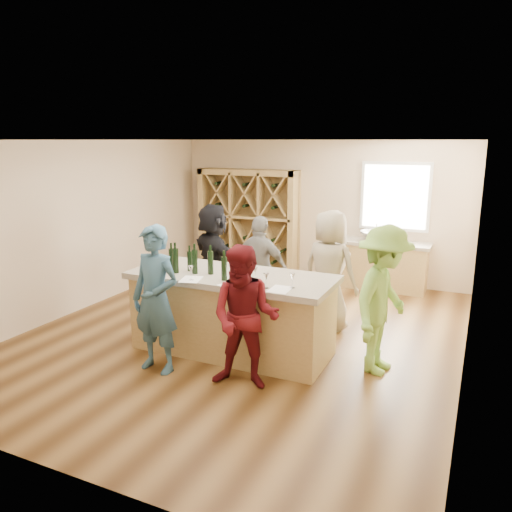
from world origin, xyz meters
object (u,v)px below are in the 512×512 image
at_px(wine_bottle_b, 175,261).
at_px(wine_bottle_e, 211,263).
at_px(wine_bottle_d, 195,262).
at_px(person_near_left, 156,299).
at_px(person_near_right, 245,318).
at_px(person_far_left, 214,256).
at_px(person_far_right, 329,270).
at_px(wine_bottle_c, 190,261).
at_px(person_far_mid, 260,268).
at_px(sink, 374,236).
at_px(tasting_counter_base, 232,316).
at_px(person_server, 383,300).
at_px(wine_bottle_a, 172,259).
at_px(wine_rack, 248,221).
at_px(wine_bottle_f, 224,269).

bearing_deg(wine_bottle_b, wine_bottle_e, 16.67).
xyz_separation_m(wine_bottle_d, person_near_left, (-0.13, -0.71, -0.33)).
bearing_deg(person_near_right, person_far_left, 116.10).
bearing_deg(wine_bottle_d, person_far_right, 48.47).
xyz_separation_m(wine_bottle_c, person_far_left, (-0.54, 1.61, -0.32)).
height_order(wine_bottle_c, person_far_mid, person_far_mid).
bearing_deg(wine_bottle_c, wine_bottle_d, -34.11).
height_order(sink, person_near_right, person_near_right).
relative_size(tasting_counter_base, wine_bottle_b, 7.91).
relative_size(wine_bottle_e, person_far_mid, 0.19).
bearing_deg(wine_bottle_c, wine_bottle_b, -124.59).
relative_size(tasting_counter_base, person_near_left, 1.42).
xyz_separation_m(person_server, person_far_left, (-3.06, 1.29, -0.03)).
distance_m(wine_bottle_b, person_far_mid, 1.70).
bearing_deg(person_near_right, wine_bottle_c, 137.87).
height_order(tasting_counter_base, person_far_right, person_far_right).
xyz_separation_m(sink, person_server, (0.85, -3.58, -0.10)).
bearing_deg(person_near_left, person_far_right, 60.74).
distance_m(tasting_counter_base, person_near_left, 1.14).
xyz_separation_m(tasting_counter_base, wine_bottle_a, (-0.83, -0.16, 0.73)).
bearing_deg(tasting_counter_base, wine_bottle_c, -171.68).
relative_size(wine_bottle_a, wine_bottle_d, 0.92).
bearing_deg(person_far_left, person_far_right, -149.96).
distance_m(sink, person_near_left, 4.98).
relative_size(person_near_right, person_far_right, 0.93).
bearing_deg(wine_bottle_d, person_far_mid, 79.55).
bearing_deg(wine_rack, wine_bottle_d, -73.93).
bearing_deg(wine_bottle_f, person_far_right, 62.44).
relative_size(person_near_left, person_server, 1.00).
distance_m(tasting_counter_base, person_far_left, 1.93).
xyz_separation_m(person_near_right, person_far_right, (0.33, 2.20, 0.07)).
relative_size(person_far_mid, wine_bottle_f, 5.53).
distance_m(wine_bottle_e, person_near_right, 1.17).
height_order(wine_bottle_c, wine_bottle_e, wine_bottle_e).
xyz_separation_m(tasting_counter_base, wine_bottle_d, (-0.45, -0.18, 0.74)).
distance_m(person_near_right, wine_bottle_f, 0.85).
distance_m(tasting_counter_base, person_near_right, 1.07).
bearing_deg(wine_bottle_b, person_far_right, 44.98).
distance_m(wine_bottle_d, person_far_mid, 1.57).
height_order(sink, person_far_left, person_far_left).
distance_m(sink, tasting_counter_base, 3.99).
bearing_deg(wine_bottle_c, wine_bottle_e, -5.11).
distance_m(wine_bottle_c, person_near_left, 0.86).
bearing_deg(person_server, wine_bottle_c, 107.14).
relative_size(wine_bottle_d, wine_bottle_f, 1.06).
distance_m(sink, person_server, 3.68).
height_order(wine_bottle_a, wine_bottle_c, wine_bottle_a).
height_order(person_far_mid, person_far_right, person_far_right).
distance_m(wine_bottle_c, wine_bottle_f, 0.67).
bearing_deg(person_far_mid, wine_bottle_d, 86.27).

